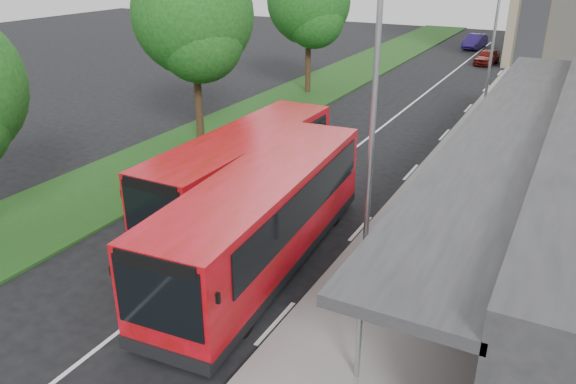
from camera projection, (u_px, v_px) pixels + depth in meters
name	position (u px, v px, depth m)	size (l,w,h in m)	color
ground	(214.00, 258.00, 17.41)	(120.00, 120.00, 0.00)	black
pavement	(511.00, 121.00, 31.04)	(5.00, 80.00, 0.15)	gray
grass_verge	(301.00, 95.00, 36.62)	(5.00, 80.00, 0.10)	#173F14
lane_centre_line	(377.00, 131.00, 29.58)	(0.12, 70.00, 0.01)	silver
kerb_dashes	(457.00, 120.00, 31.41)	(0.12, 56.00, 0.01)	silver
tree_mid	(194.00, 23.00, 25.48)	(5.51, 5.51, 8.86)	#302113
tree_far	(309.00, 7.00, 35.33)	(5.25, 5.25, 8.44)	#302113
lamp_post_near	(371.00, 111.00, 15.39)	(1.44, 0.28, 8.00)	#9C9EA4
lamp_post_far	(494.00, 28.00, 31.62)	(1.44, 0.28, 8.00)	#9C9EA4
bus_main	(264.00, 218.00, 16.55)	(3.40, 10.59, 2.95)	red
bus_second	(244.00, 170.00, 20.36)	(2.70, 9.95, 2.81)	red
litter_bin	(483.00, 159.00, 23.82)	(0.53, 0.53, 0.96)	#3A2A17
bollard	(485.00, 112.00, 30.65)	(0.15, 0.15, 0.94)	yellow
car_near	(487.00, 57.00, 46.55)	(1.45, 3.61, 1.23)	#61110D
car_far	(475.00, 41.00, 53.97)	(1.43, 4.09, 1.35)	navy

